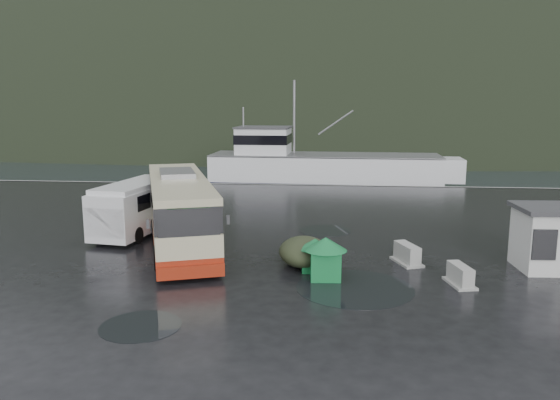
# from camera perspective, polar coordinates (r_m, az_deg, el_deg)

# --- Properties ---
(ground) EXTENTS (160.00, 160.00, 0.00)m
(ground) POSITION_cam_1_polar(r_m,az_deg,el_deg) (23.16, -0.49, -5.89)
(ground) COLOR black
(ground) RESTS_ON ground
(harbor_water) EXTENTS (300.00, 180.00, 0.02)m
(harbor_water) POSITION_cam_1_polar(r_m,az_deg,el_deg) (132.30, 4.46, 7.47)
(harbor_water) COLOR black
(harbor_water) RESTS_ON ground
(quay_edge) EXTENTS (160.00, 0.60, 1.50)m
(quay_edge) POSITION_cam_1_polar(r_m,az_deg,el_deg) (42.68, 2.28, 1.59)
(quay_edge) COLOR #999993
(quay_edge) RESTS_ON ground
(headland) EXTENTS (780.00, 540.00, 570.00)m
(headland) POSITION_cam_1_polar(r_m,az_deg,el_deg) (272.31, 7.13, 8.86)
(headland) COLOR black
(headland) RESTS_ON ground
(coach_bus) EXTENTS (6.63, 11.94, 3.29)m
(coach_bus) POSITION_cam_1_polar(r_m,az_deg,el_deg) (25.60, -10.36, -4.48)
(coach_bus) COLOR #BEB58F
(coach_bus) RESTS_ON ground
(white_van) EXTENTS (2.98, 6.41, 2.58)m
(white_van) POSITION_cam_1_polar(r_m,az_deg,el_deg) (28.02, -14.57, -3.36)
(white_van) COLOR silver
(white_van) RESTS_ON ground
(waste_bin_left) EXTENTS (1.19, 1.19, 1.57)m
(waste_bin_left) POSITION_cam_1_polar(r_m,az_deg,el_deg) (20.41, 4.74, -8.18)
(waste_bin_left) COLOR #147137
(waste_bin_left) RESTS_ON ground
(waste_bin_right) EXTENTS (0.99, 0.99, 1.29)m
(waste_bin_right) POSITION_cam_1_polar(r_m,az_deg,el_deg) (21.24, 3.65, -7.42)
(waste_bin_right) COLOR #147137
(waste_bin_right) RESTS_ON ground
(dome_tent) EXTENTS (2.34, 3.05, 1.11)m
(dome_tent) POSITION_cam_1_polar(r_m,az_deg,el_deg) (21.96, 2.53, -6.81)
(dome_tent) COLOR #2E3520
(dome_tent) RESTS_ON ground
(ticket_kiosk) EXTENTS (3.32, 2.59, 2.50)m
(ticket_kiosk) POSITION_cam_1_polar(r_m,az_deg,el_deg) (23.97, 26.79, -6.46)
(ticket_kiosk) COLOR silver
(ticket_kiosk) RESTS_ON ground
(jersey_barrier_a) EXTENTS (1.01, 1.56, 0.72)m
(jersey_barrier_a) POSITION_cam_1_polar(r_m,az_deg,el_deg) (20.71, 18.25, -8.40)
(jersey_barrier_a) COLOR #999993
(jersey_barrier_a) RESTS_ON ground
(jersey_barrier_b) EXTENTS (1.27, 1.75, 0.79)m
(jersey_barrier_b) POSITION_cam_1_polar(r_m,az_deg,el_deg) (22.78, 13.09, -6.44)
(jersey_barrier_b) COLOR #999993
(jersey_barrier_b) RESTS_ON ground
(fishing_trawler) EXTENTS (24.07, 6.07, 9.56)m
(fishing_trawler) POSITION_cam_1_polar(r_m,az_deg,el_deg) (49.18, 4.67, 2.72)
(fishing_trawler) COLOR silver
(fishing_trawler) RESTS_ON ground
(puddles) EXTENTS (9.61, 14.98, 0.01)m
(puddles) POSITION_cam_1_polar(r_m,az_deg,el_deg) (20.73, 3.55, -7.86)
(puddles) COLOR black
(puddles) RESTS_ON ground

